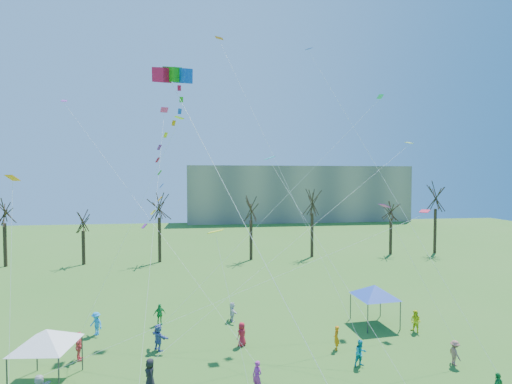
{
  "coord_description": "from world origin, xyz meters",
  "views": [
    {
      "loc": [
        -2.58,
        -15.09,
        11.8
      ],
      "look_at": [
        0.09,
        5.0,
        11.0
      ],
      "focal_mm": 25.0,
      "sensor_mm": 36.0,
      "label": 1
    }
  ],
  "objects": [
    {
      "name": "distant_building",
      "position": [
        22.0,
        82.0,
        7.5
      ],
      "size": [
        60.0,
        14.0,
        15.0
      ],
      "primitive_type": "cube",
      "color": "gray",
      "rests_on": "ground"
    },
    {
      "name": "canopy_tent_blue",
      "position": [
        10.61,
        11.69,
        2.72
      ],
      "size": [
        4.26,
        4.26,
        3.21
      ],
      "color": "#3F3F44",
      "rests_on": "ground"
    },
    {
      "name": "canopy_tent_white",
      "position": [
        -11.84,
        6.33,
        2.67
      ],
      "size": [
        4.19,
        4.19,
        3.16
      ],
      "color": "#3F3F44",
      "rests_on": "ground"
    },
    {
      "name": "festival_crowd",
      "position": [
        -1.44,
        6.94,
        0.84
      ],
      "size": [
        25.46,
        14.96,
        1.86
      ],
      "color": "red",
      "rests_on": "ground"
    },
    {
      "name": "big_box_kite",
      "position": [
        -4.74,
        5.46,
        12.96
      ],
      "size": [
        5.06,
        5.34,
        19.2
      ],
      "color": "red",
      "rests_on": "ground"
    },
    {
      "name": "small_kites_aloft",
      "position": [
        0.9,
        11.35,
        13.85
      ],
      "size": [
        31.11,
        17.68,
        34.06
      ],
      "color": "orange",
      "rests_on": "ground"
    },
    {
      "name": "bare_tree_row",
      "position": [
        6.23,
        36.02,
        6.9
      ],
      "size": [
        67.7,
        6.36,
        10.89
      ],
      "color": "black",
      "rests_on": "ground"
    }
  ]
}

